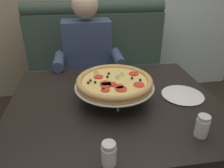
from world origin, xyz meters
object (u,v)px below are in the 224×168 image
at_px(dining_table, 115,114).
at_px(patio_chair, 179,33).
at_px(booth_bench, 99,79).
at_px(diner_main, 88,60).
at_px(pizza, 114,82).
at_px(shaker_oregano, 202,127).
at_px(plate_near_left, 183,94).
at_px(shaker_parmesan, 109,155).

xyz_separation_m(dining_table, patio_chair, (1.40, 2.18, -0.11)).
relative_size(booth_bench, patio_chair, 1.64).
height_order(dining_table, diner_main, diner_main).
xyz_separation_m(booth_bench, patio_chair, (1.40, 1.22, 0.13)).
bearing_deg(dining_table, pizza, 96.91).
xyz_separation_m(diner_main, shaker_oregano, (0.44, -1.03, 0.06)).
xyz_separation_m(plate_near_left, patio_chair, (1.00, 2.18, -0.21)).
relative_size(booth_bench, plate_near_left, 5.82).
relative_size(pizza, shaker_oregano, 4.22).
height_order(booth_bench, patio_chair, booth_bench).
distance_m(dining_table, shaker_parmesan, 0.46).
xyz_separation_m(booth_bench, diner_main, (-0.11, -0.27, 0.31)).
distance_m(shaker_parmesan, patio_chair, 3.02).
bearing_deg(booth_bench, diner_main, -112.27).
distance_m(diner_main, plate_near_left, 0.86).
relative_size(booth_bench, pizza, 3.25).
bearing_deg(dining_table, booth_bench, 90.00).
xyz_separation_m(diner_main, pizza, (0.11, -0.67, 0.12)).
bearing_deg(booth_bench, dining_table, -90.00).
bearing_deg(pizza, booth_bench, 89.88).
bearing_deg(shaker_oregano, dining_table, 133.98).
bearing_deg(shaker_oregano, booth_bench, 104.15).
bearing_deg(booth_bench, shaker_parmesan, -93.94).
bearing_deg(shaker_parmesan, diner_main, 90.69).
relative_size(plate_near_left, patio_chair, 0.28).
xyz_separation_m(shaker_parmesan, plate_near_left, (0.50, 0.43, -0.03)).
bearing_deg(dining_table, diner_main, 98.99).
distance_m(booth_bench, shaker_oregano, 1.38).
relative_size(booth_bench, diner_main, 1.11).
distance_m(dining_table, shaker_oregano, 0.49).
height_order(diner_main, shaker_parmesan, diner_main).
height_order(dining_table, pizza, pizza).
bearing_deg(diner_main, plate_near_left, -53.46).
bearing_deg(pizza, plate_near_left, -2.44).
height_order(booth_bench, shaker_oregano, booth_bench).
relative_size(dining_table, plate_near_left, 4.79).
height_order(pizza, plate_near_left, pizza).
distance_m(diner_main, pizza, 0.69).
distance_m(shaker_oregano, plate_near_left, 0.35).
bearing_deg(shaker_parmesan, patio_chair, 60.13).
distance_m(shaker_parmesan, plate_near_left, 0.66).
distance_m(pizza, shaker_parmesan, 0.46).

